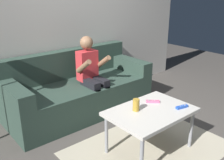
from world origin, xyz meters
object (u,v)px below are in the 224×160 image
(couch, at_px, (79,91))
(coffee_table, at_px, (151,114))
(game_remote_pink_center, at_px, (153,101))
(soda_can, at_px, (136,105))
(game_remote_blue_near_edge, at_px, (182,107))
(person_seated_on_couch, at_px, (92,72))

(couch, xyz_separation_m, coffee_table, (0.06, -1.23, 0.13))
(game_remote_pink_center, distance_m, soda_can, 0.27)
(couch, bearing_deg, game_remote_blue_near_edge, -76.44)
(couch, xyz_separation_m, game_remote_blue_near_edge, (0.34, -1.40, 0.18))
(game_remote_pink_center, bearing_deg, couch, 100.54)
(person_seated_on_couch, relative_size, coffee_table, 1.22)
(couch, distance_m, game_remote_blue_near_edge, 1.45)
(coffee_table, bearing_deg, couch, 92.75)
(coffee_table, relative_size, game_remote_blue_near_edge, 5.84)
(coffee_table, distance_m, game_remote_blue_near_edge, 0.33)
(game_remote_blue_near_edge, xyz_separation_m, game_remote_pink_center, (-0.13, 0.28, 0.00))
(coffee_table, distance_m, soda_can, 0.18)
(person_seated_on_couch, distance_m, game_remote_pink_center, 0.95)
(person_seated_on_couch, bearing_deg, game_remote_pink_center, -83.16)
(person_seated_on_couch, xyz_separation_m, game_remote_pink_center, (0.11, -0.94, -0.11))
(person_seated_on_couch, bearing_deg, soda_can, -99.17)
(couch, height_order, coffee_table, couch)
(game_remote_pink_center, xyz_separation_m, soda_can, (-0.27, -0.02, 0.05))
(person_seated_on_couch, distance_m, game_remote_blue_near_edge, 1.25)
(person_seated_on_couch, bearing_deg, couch, 117.99)
(couch, distance_m, game_remote_pink_center, 1.16)
(coffee_table, relative_size, game_remote_pink_center, 6.60)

